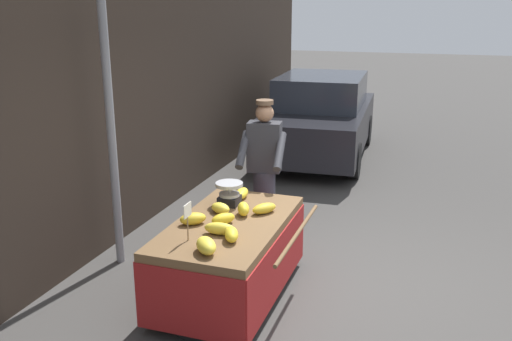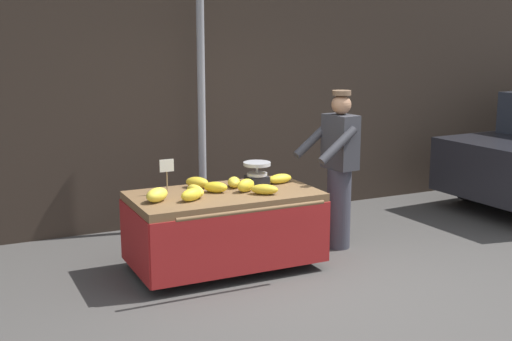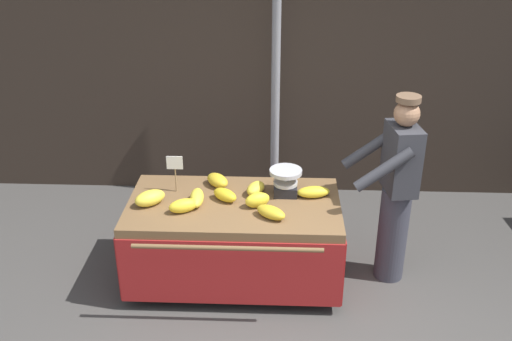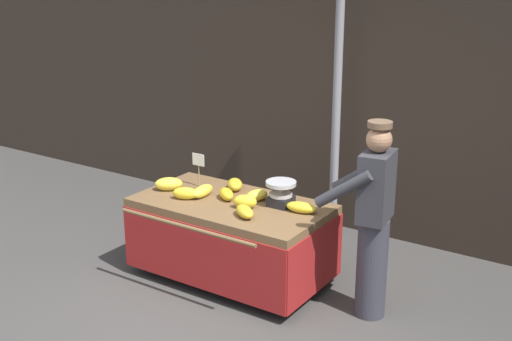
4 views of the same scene
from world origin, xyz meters
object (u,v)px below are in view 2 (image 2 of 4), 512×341
Objects in this scene: banana_bunch_2 at (234,182)px; banana_cart at (224,213)px; vendor_person at (339,169)px; banana_bunch_0 at (157,195)px; banana_bunch_7 at (197,182)px; banana_bunch_3 at (195,191)px; weighing_scale at (257,173)px; banana_bunch_5 at (192,195)px; banana_bunch_1 at (246,185)px; banana_bunch_8 at (216,187)px; street_pole at (202,108)px; banana_bunch_4 at (264,189)px; banana_bunch_6 at (280,179)px; price_sign at (167,169)px.

banana_cart is at bearing -137.59° from banana_bunch_2.
banana_cart is 1.07× the size of vendor_person.
banana_bunch_7 is at bearing 34.63° from banana_bunch_0.
vendor_person is at bearing 4.56° from banana_bunch_3.
banana_bunch_5 is (-0.84, -0.35, -0.06)m from weighing_scale.
banana_bunch_5 is at bearing -169.66° from banana_bunch_1.
weighing_scale is at bearing 15.20° from banana_bunch_8.
banana_bunch_3 is at bearing 57.53° from banana_bunch_5.
weighing_scale is 0.16× the size of vendor_person.
banana_cart is at bearing -22.16° from banana_bunch_8.
street_pole is 13.14× the size of banana_bunch_2.
banana_bunch_4 is at bearing -105.94° from weighing_scale.
banana_bunch_2 is 0.83× the size of banana_bunch_4.
banana_bunch_1 is 0.74× the size of banana_bunch_3.
banana_bunch_4 is (1.02, -0.17, -0.01)m from banana_bunch_0.
banana_bunch_4 reaches higher than banana_cart.
banana_bunch_1 is 0.90× the size of banana_bunch_8.
banana_bunch_3 is (-0.75, -0.20, -0.06)m from weighing_scale.
banana_bunch_6 is 1.14× the size of banana_bunch_7.
weighing_scale is at bearing -0.37° from price_sign.
banana_bunch_5 reaches higher than banana_bunch_6.
banana_bunch_8 is at bearing 157.84° from banana_cart.
banana_bunch_1 is at bearing -19.23° from banana_bunch_8.
banana_bunch_3 is 1.69m from vendor_person.
banana_bunch_5 is at bearing -171.09° from vendor_person.
price_sign is 1.21× the size of banana_bunch_6.
banana_bunch_4 is at bearing -18.34° from banana_bunch_3.
banana_bunch_0 is at bearing -145.37° from banana_bunch_7.
banana_bunch_4 is at bearing -9.55° from banana_bunch_0.
banana_bunch_5 is at bearing -164.38° from banana_bunch_6.
banana_bunch_4 is 0.72m from banana_bunch_5.
banana_bunch_0 reaches higher than banana_bunch_6.
street_pole is at bearing 56.15° from price_sign.
weighing_scale is 0.62m from banana_bunch_7.
banana_bunch_0 is 0.63m from banana_bunch_8.
price_sign is 1.55× the size of banana_bunch_2.
banana_bunch_6 is (0.36, 0.37, -0.00)m from banana_bunch_4.
banana_bunch_7 reaches higher than banana_bunch_4.
weighing_scale is (0.44, 0.17, 0.33)m from banana_cart.
banana_bunch_8 reaches higher than banana_cart.
banana_bunch_2 is at bearing 21.88° from banana_bunch_3.
banana_bunch_3 is 1.22× the size of banana_bunch_8.
banana_bunch_1 reaches higher than banana_bunch_3.
banana_bunch_1 is 0.21m from banana_bunch_4.
street_pole is 1.39m from weighing_scale.
street_pole is 11.66× the size of banana_bunch_7.
banana_bunch_4 is 0.51m from banana_bunch_6.
street_pole is at bearing 104.79° from banana_bunch_6.
banana_bunch_2 is 0.13× the size of vendor_person.
banana_bunch_4 is at bearing -37.00° from banana_cart.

